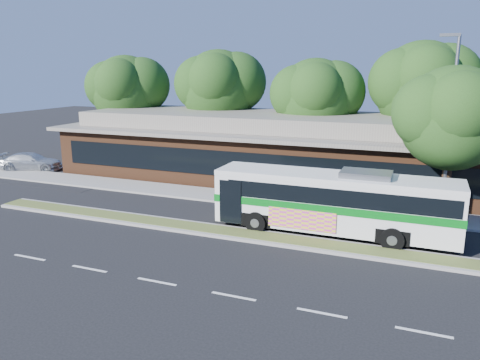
{
  "coord_description": "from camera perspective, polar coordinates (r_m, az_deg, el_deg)",
  "views": [
    {
      "loc": [
        8.56,
        -18.32,
        7.47
      ],
      "look_at": [
        0.0,
        3.05,
        2.0
      ],
      "focal_mm": 35.0,
      "sensor_mm": 36.0,
      "label": 1
    }
  ],
  "objects": [
    {
      "name": "median_strip",
      "position": [
        22.04,
        -2.4,
        -6.25
      ],
      "size": [
        26.0,
        1.1,
        0.15
      ],
      "primitive_type": "cube",
      "color": "#4C5825",
      "rests_on": "ground"
    },
    {
      "name": "lamp_post",
      "position": [
        24.48,
        24.18,
        6.18
      ],
      "size": [
        0.93,
        0.18,
        9.07
      ],
      "color": "slate",
      "rests_on": "ground"
    },
    {
      "name": "sedan",
      "position": [
        38.7,
        -24.14,
        2.05
      ],
      "size": [
        4.92,
        3.39,
        1.32
      ],
      "primitive_type": "imported",
      "rotation": [
        0.0,
        0.0,
        1.94
      ],
      "color": "#B5BABD",
      "rests_on": "ground"
    },
    {
      "name": "sidewalk",
      "position": [
        27.19,
        2.61,
        -2.46
      ],
      "size": [
        44.0,
        2.6,
        0.12
      ],
      "primitive_type": "cube",
      "color": "gray",
      "rests_on": "ground"
    },
    {
      "name": "sidewalk_tree",
      "position": [
        24.78,
        25.35,
        7.07
      ],
      "size": [
        5.58,
        5.0,
        7.69
      ],
      "color": "black",
      "rests_on": "ground"
    },
    {
      "name": "tree_bg_b",
      "position": [
        37.66,
        -1.92,
        11.34
      ],
      "size": [
        6.69,
        6.0,
        9.0
      ],
      "color": "black",
      "rests_on": "ground"
    },
    {
      "name": "plaza_building",
      "position": [
        32.9,
        6.45,
        3.94
      ],
      "size": [
        33.2,
        11.2,
        4.45
      ],
      "color": "#58311B",
      "rests_on": "ground"
    },
    {
      "name": "tree_bg_c",
      "position": [
        34.26,
        9.88,
        10.03
      ],
      "size": [
        6.24,
        5.6,
        8.26
      ],
      "color": "black",
      "rests_on": "ground"
    },
    {
      "name": "tree_bg_d",
      "position": [
        34.49,
        22.01,
        10.67
      ],
      "size": [
        6.91,
        6.2,
        9.37
      ],
      "color": "black",
      "rests_on": "ground"
    },
    {
      "name": "tree_bg_a",
      "position": [
        40.71,
        -13.08,
        10.77
      ],
      "size": [
        6.47,
        5.8,
        8.63
      ],
      "color": "black",
      "rests_on": "ground"
    },
    {
      "name": "transit_bus",
      "position": [
        21.81,
        11.49,
        -2.21
      ],
      "size": [
        11.01,
        2.62,
        3.09
      ],
      "rotation": [
        0.0,
        0.0,
        -0.0
      ],
      "color": "silver",
      "rests_on": "ground"
    },
    {
      "name": "ground",
      "position": [
        21.56,
        -3.05,
        -6.93
      ],
      "size": [
        120.0,
        120.0,
        0.0
      ],
      "primitive_type": "plane",
      "color": "black",
      "rests_on": "ground"
    },
    {
      "name": "parking_lot",
      "position": [
        39.54,
        -20.96,
        1.59
      ],
      "size": [
        14.0,
        12.0,
        0.01
      ],
      "primitive_type": "cube",
      "color": "black",
      "rests_on": "ground"
    }
  ]
}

